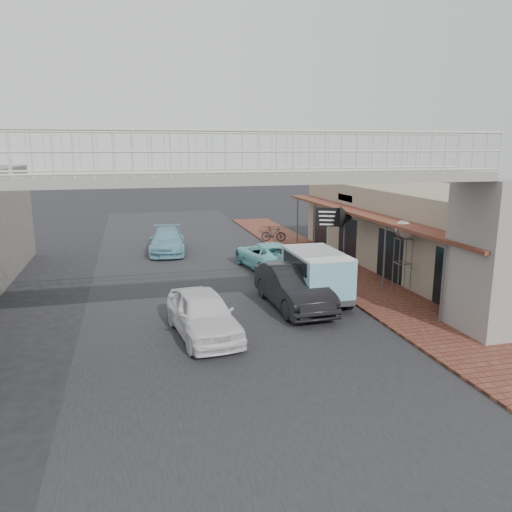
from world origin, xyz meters
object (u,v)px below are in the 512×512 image
angkot_van (314,269)px  street_clock (404,233)px  dark_sedan (293,287)px  motorcycle_near (333,256)px  white_hatchback (203,314)px  arrow_sign (344,218)px  motorcycle_far (274,234)px  angkot_curb (268,255)px  angkot_far (167,241)px

angkot_van → street_clock: 4.01m
dark_sedan → motorcycle_near: bearing=52.4°
white_hatchback → arrow_sign: size_ratio=1.40×
arrow_sign → dark_sedan: bearing=-108.2°
arrow_sign → motorcycle_far: bearing=121.2°
white_hatchback → angkot_curb: 9.36m
angkot_far → arrow_sign: (7.98, -6.50, 1.92)m
angkot_far → motorcycle_near: size_ratio=2.79×
angkot_curb → motorcycle_far: bearing=-116.1°
motorcycle_far → street_clock: bearing=-150.0°
dark_sedan → motorcycle_near: size_ratio=2.86×
angkot_far → white_hatchback: bearing=-84.3°
arrow_sign → motorcycle_near: bearing=123.0°
angkot_van → street_clock: size_ratio=1.39×
motorcycle_far → angkot_curb: bearing=-177.4°
white_hatchback → angkot_far: 13.41m
white_hatchback → street_clock: street_clock is taller
angkot_van → arrow_sign: bearing=54.3°
street_clock → arrow_sign: size_ratio=0.96×
angkot_curb → street_clock: (4.11, -5.62, 1.89)m
street_clock → angkot_far: bearing=133.6°
dark_sedan → motorcycle_near: 6.95m
white_hatchback → angkot_curb: bearing=54.5°
angkot_curb → motorcycle_near: size_ratio=2.86×
motorcycle_near → street_clock: (0.85, -5.15, 2.02)m
dark_sedan → angkot_van: (1.06, 0.59, 0.48)m
motorcycle_near → arrow_sign: 2.24m
motorcycle_far → motorcycle_near: bearing=-150.4°
angkot_van → arrow_sign: (3.10, 4.25, 1.33)m
angkot_van → motorcycle_near: size_ratio=2.44×
angkot_curb → angkot_van: 5.61m
white_hatchback → dark_sedan: (3.73, 2.07, 0.06)m
dark_sedan → motorcycle_far: bearing=74.5°
arrow_sign → angkot_van: bearing=-103.6°
angkot_van → angkot_far: bearing=114.8°
motorcycle_near → angkot_far: bearing=59.4°
angkot_curb → angkot_far: 6.91m
dark_sedan → angkot_van: bearing=26.5°
dark_sedan → street_clock: size_ratio=1.63×
angkot_far → arrow_sign: bearing=-33.9°
angkot_far → dark_sedan: bearing=-66.1°
angkot_curb → motorcycle_near: (3.26, -0.47, -0.13)m
dark_sedan → motorcycle_near: dark_sedan is taller
white_hatchback → arrow_sign: arrow_sign is taller
white_hatchback → motorcycle_far: size_ratio=2.81×
white_hatchback → angkot_van: bearing=22.1°
motorcycle_far → arrow_sign: bearing=-150.1°
angkot_curb → arrow_sign: size_ratio=1.56×
dark_sedan → angkot_far: (-3.83, 11.34, -0.11)m
white_hatchback → angkot_far: white_hatchback is taller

